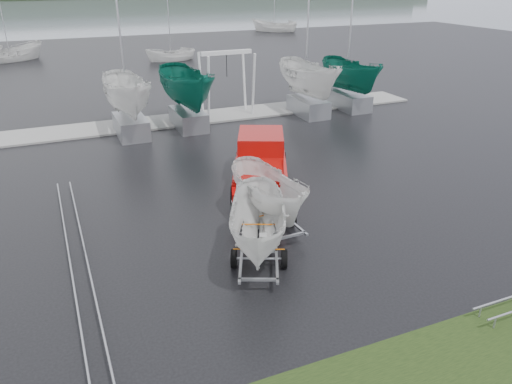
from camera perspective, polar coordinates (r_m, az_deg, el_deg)
name	(u,v)px	position (r m, az deg, el deg)	size (l,w,h in m)	color
ground_plane	(297,194)	(21.16, 4.67, -0.25)	(120.00, 120.00, 0.00)	black
lake	(78,16)	(117.69, -19.67, 18.44)	(300.00, 300.00, 0.00)	slate
grass_verge	(510,368)	(13.95, 27.03, -17.51)	(40.00, 40.00, 0.00)	black
dock	(203,117)	(32.53, -6.05, 8.50)	(30.00, 3.00, 0.12)	gray
pickup_truck	(261,160)	(21.80, 0.54, 3.68)	(4.52, 6.62, 2.10)	#970B08
trailer_hitched	(259,183)	(14.96, 0.38, 1.05)	(2.55, 3.77, 5.22)	#999BA1
trailer_parked	(270,157)	(17.26, 1.56, 4.02)	(1.82, 3.65, 5.10)	#999BA1
boat_hoist	(227,74)	(32.46, -3.35, 13.30)	(3.30, 2.18, 4.12)	silver
keelboat_0	(125,69)	(28.75, -14.73, 13.42)	(2.37, 3.20, 10.54)	#999BA1
keelboat_1	(185,60)	(29.61, -8.09, 14.69)	(2.52, 3.20, 7.79)	#999BA1
keelboat_2	(310,55)	(32.46, 6.25, 15.33)	(2.43, 3.20, 10.60)	#999BA1
keelboat_3	(353,55)	(34.48, 11.01, 15.11)	(2.27, 3.20, 10.44)	#999BA1
mast_rack_0	(70,214)	(19.83, -20.52, -2.41)	(0.56, 6.50, 0.06)	#999BA1
mast_rack_1	(87,305)	(14.60, -18.75, -12.16)	(0.56, 6.50, 0.06)	#999BA1
moored_boat_1	(11,61)	(59.83, -26.22, 13.28)	(3.60, 3.56, 11.59)	silver
moored_boat_2	(171,61)	(54.96, -9.65, 14.59)	(2.20, 2.15, 10.68)	silver
moored_boat_3	(274,32)	(81.58, 2.07, 17.85)	(3.97, 3.97, 11.68)	silver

